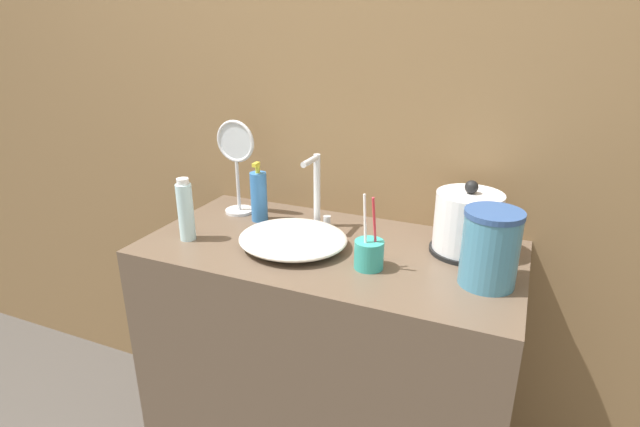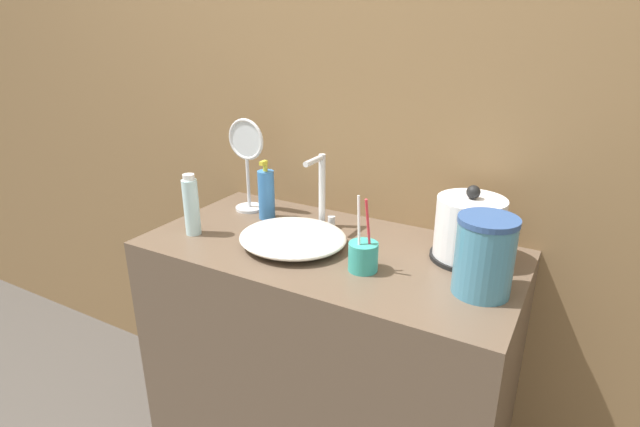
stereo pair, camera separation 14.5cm
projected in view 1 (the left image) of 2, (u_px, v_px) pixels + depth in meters
The scene contains 10 objects.
wall_back at pixel (365, 101), 1.59m from camera, with size 6.00×0.04×2.60m.
vanity_counter at pixel (328, 373), 1.64m from camera, with size 1.10×0.55×0.92m.
sink_basin at pixel (293, 238), 1.46m from camera, with size 0.32×0.30×0.05m.
faucet at pixel (317, 190), 1.57m from camera, with size 0.06×0.11×0.24m.
electric_kettle at pixel (467, 225), 1.41m from camera, with size 0.20×0.20×0.22m.
toothbrush_cup at pixel (369, 254), 1.33m from camera, with size 0.08×0.08×0.21m.
lotion_bottle at pixel (259, 196), 1.64m from camera, with size 0.05×0.05×0.20m.
shampoo_bottle at pixel (186, 211), 1.49m from camera, with size 0.05×0.05×0.19m.
vanity_mirror at pixel (237, 160), 1.68m from camera, with size 0.14×0.10×0.32m.
water_pitcher at pixel (490, 248), 1.23m from camera, with size 0.14×0.14×0.20m.
Camera 1 is at (0.51, -0.97, 1.53)m, focal length 28.00 mm.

